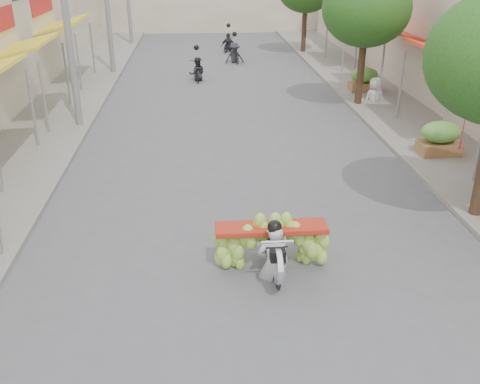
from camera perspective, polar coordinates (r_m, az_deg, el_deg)
name	(u,v)px	position (r m, az deg, el deg)	size (l,w,h in m)	color
ground	(274,340)	(9.19, 3.65, -15.52)	(120.00, 120.00, 0.00)	#525257
sidewalk_left	(55,104)	(23.46, -19.18, 8.81)	(4.00, 60.00, 0.12)	gray
sidewalk_right	(388,97)	(24.12, 15.47, 9.69)	(4.00, 60.00, 0.12)	gray
utility_pole_mid	(65,10)	(19.51, -18.14, 17.93)	(0.60, 0.24, 8.00)	slate
street_tree_mid	(367,9)	(22.04, 13.35, 18.46)	(3.40, 3.40, 5.25)	#3A2719
produce_crate_mid	(440,136)	(17.43, 20.60, 5.66)	(1.20, 0.88, 1.16)	brown
produce_crate_far	(364,77)	(24.64, 13.09, 11.81)	(1.20, 0.88, 1.16)	brown
banana_motorbike	(272,240)	(10.49, 3.48, -5.17)	(2.21, 1.75, 2.12)	black
market_umbrella	(472,88)	(15.89, 23.51, 10.12)	(2.36, 2.36, 1.76)	red
pedestrian	(376,78)	(23.17, 14.35, 11.74)	(1.00, 0.72, 1.84)	silver
bg_motorbike_a	(197,65)	(26.60, -4.61, 13.33)	(0.81, 1.65, 1.95)	black
bg_motorbike_b	(235,47)	(30.78, -0.58, 15.16)	(1.15, 1.70, 1.95)	black
bg_motorbike_c	(228,39)	(34.36, -1.24, 16.04)	(1.16, 1.79, 1.95)	black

